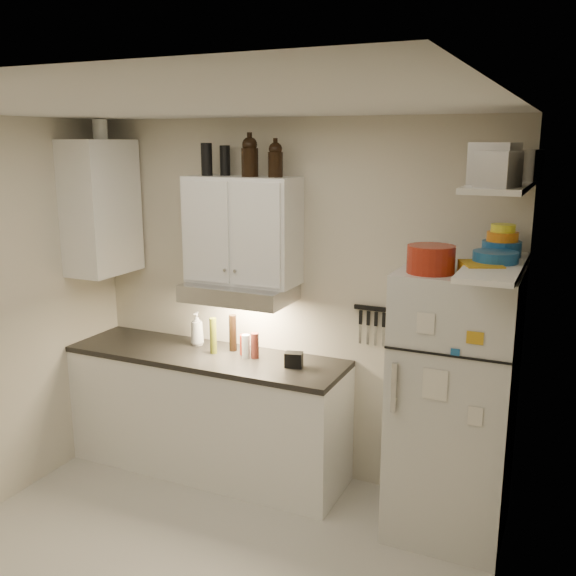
% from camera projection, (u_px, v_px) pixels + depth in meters
% --- Properties ---
extents(ceiling, '(3.20, 3.00, 0.02)m').
position_uv_depth(ceiling, '(161.00, 104.00, 3.03)').
color(ceiling, silver).
rests_on(ceiling, ground).
extents(back_wall, '(3.20, 0.02, 2.60)m').
position_uv_depth(back_wall, '(292.00, 301.00, 4.67)').
color(back_wall, beige).
rests_on(back_wall, ground).
extents(right_wall, '(0.02, 3.00, 2.60)m').
position_uv_depth(right_wall, '(495.00, 420.00, 2.67)').
color(right_wall, beige).
rests_on(right_wall, ground).
extents(base_cabinet, '(2.10, 0.60, 0.88)m').
position_uv_depth(base_cabinet, '(208.00, 414.00, 4.80)').
color(base_cabinet, white).
rests_on(base_cabinet, floor).
extents(countertop, '(2.10, 0.62, 0.04)m').
position_uv_depth(countertop, '(206.00, 356.00, 4.70)').
color(countertop, black).
rests_on(countertop, base_cabinet).
extents(upper_cabinet, '(0.80, 0.33, 0.75)m').
position_uv_depth(upper_cabinet, '(243.00, 230.00, 4.51)').
color(upper_cabinet, white).
rests_on(upper_cabinet, back_wall).
extents(side_cabinet, '(0.33, 0.55, 1.00)m').
position_uv_depth(side_cabinet, '(101.00, 208.00, 4.83)').
color(side_cabinet, white).
rests_on(side_cabinet, left_wall).
extents(range_hood, '(0.76, 0.46, 0.12)m').
position_uv_depth(range_hood, '(239.00, 292.00, 4.55)').
color(range_hood, silver).
rests_on(range_hood, back_wall).
extents(fridge, '(0.70, 0.68, 1.70)m').
position_uv_depth(fridge, '(453.00, 405.00, 3.95)').
color(fridge, silver).
rests_on(fridge, floor).
extents(shelf_hi, '(0.30, 0.95, 0.03)m').
position_uv_depth(shelf_hi, '(500.00, 186.00, 3.45)').
color(shelf_hi, white).
rests_on(shelf_hi, right_wall).
extents(shelf_lo, '(0.30, 0.95, 0.03)m').
position_uv_depth(shelf_lo, '(494.00, 267.00, 3.55)').
color(shelf_lo, white).
rests_on(shelf_lo, right_wall).
extents(knife_strip, '(0.42, 0.02, 0.03)m').
position_uv_depth(knife_strip, '(384.00, 310.00, 4.36)').
color(knife_strip, black).
rests_on(knife_strip, back_wall).
extents(dutch_oven, '(0.36, 0.36, 0.16)m').
position_uv_depth(dutch_oven, '(431.00, 259.00, 3.66)').
color(dutch_oven, maroon).
rests_on(dutch_oven, fridge).
extents(book_stack, '(0.28, 0.31, 0.08)m').
position_uv_depth(book_stack, '(481.00, 270.00, 3.53)').
color(book_stack, gold).
rests_on(book_stack, fridge).
extents(spice_jar, '(0.06, 0.06, 0.10)m').
position_uv_depth(spice_jar, '(483.00, 265.00, 3.64)').
color(spice_jar, silver).
rests_on(spice_jar, fridge).
extents(stock_pot, '(0.26, 0.26, 0.18)m').
position_uv_depth(stock_pot, '(521.00, 165.00, 3.65)').
color(stock_pot, silver).
rests_on(stock_pot, shelf_hi).
extents(tin_a, '(0.25, 0.24, 0.22)m').
position_uv_depth(tin_a, '(494.00, 164.00, 3.30)').
color(tin_a, '#AAAAAD').
rests_on(tin_a, shelf_hi).
extents(tin_b, '(0.22, 0.22, 0.18)m').
position_uv_depth(tin_b, '(498.00, 169.00, 3.12)').
color(tin_b, '#AAAAAD').
rests_on(tin_b, shelf_hi).
extents(bowl_teal, '(0.23, 0.23, 0.09)m').
position_uv_depth(bowl_teal, '(501.00, 249.00, 3.77)').
color(bowl_teal, '#1A5490').
rests_on(bowl_teal, shelf_lo).
extents(bowl_orange, '(0.18, 0.18, 0.05)m').
position_uv_depth(bowl_orange, '(503.00, 237.00, 3.75)').
color(bowl_orange, orange).
rests_on(bowl_orange, bowl_teal).
extents(bowl_yellow, '(0.14, 0.14, 0.05)m').
position_uv_depth(bowl_yellow, '(503.00, 228.00, 3.74)').
color(bowl_yellow, yellow).
rests_on(bowl_yellow, bowl_orange).
extents(plates, '(0.31, 0.31, 0.06)m').
position_uv_depth(plates, '(495.00, 257.00, 3.58)').
color(plates, '#1A5490').
rests_on(plates, shelf_lo).
extents(growler_a, '(0.14, 0.14, 0.27)m').
position_uv_depth(growler_a, '(250.00, 156.00, 4.35)').
color(growler_a, black).
rests_on(growler_a, upper_cabinet).
extents(growler_b, '(0.12, 0.12, 0.24)m').
position_uv_depth(growler_b, '(275.00, 159.00, 4.29)').
color(growler_b, black).
rests_on(growler_b, upper_cabinet).
extents(thermos_a, '(0.09, 0.09, 0.21)m').
position_uv_depth(thermos_a, '(225.00, 160.00, 4.52)').
color(thermos_a, black).
rests_on(thermos_a, upper_cabinet).
extents(thermos_b, '(0.09, 0.09, 0.23)m').
position_uv_depth(thermos_b, '(207.00, 159.00, 4.49)').
color(thermos_b, black).
rests_on(thermos_b, upper_cabinet).
extents(side_jar, '(0.12, 0.12, 0.14)m').
position_uv_depth(side_jar, '(100.00, 129.00, 4.65)').
color(side_jar, silver).
rests_on(side_jar, side_cabinet).
extents(soap_bottle, '(0.12, 0.12, 0.28)m').
position_uv_depth(soap_bottle, '(197.00, 327.00, 4.86)').
color(soap_bottle, white).
rests_on(soap_bottle, countertop).
extents(pepper_mill, '(0.07, 0.07, 0.19)m').
position_uv_depth(pepper_mill, '(255.00, 346.00, 4.58)').
color(pepper_mill, maroon).
rests_on(pepper_mill, countertop).
extents(oil_bottle, '(0.05, 0.05, 0.27)m').
position_uv_depth(oil_bottle, '(213.00, 336.00, 4.67)').
color(oil_bottle, '#595E17').
rests_on(oil_bottle, countertop).
extents(vinegar_bottle, '(0.07, 0.07, 0.27)m').
position_uv_depth(vinegar_bottle, '(233.00, 333.00, 4.73)').
color(vinegar_bottle, black).
rests_on(vinegar_bottle, countertop).
extents(clear_bottle, '(0.07, 0.07, 0.17)m').
position_uv_depth(clear_bottle, '(246.00, 346.00, 4.58)').
color(clear_bottle, silver).
rests_on(clear_bottle, countertop).
extents(red_jar, '(0.10, 0.10, 0.15)m').
position_uv_depth(red_jar, '(245.00, 345.00, 4.66)').
color(red_jar, maroon).
rests_on(red_jar, countertop).
extents(caddy, '(0.14, 0.11, 0.10)m').
position_uv_depth(caddy, '(294.00, 360.00, 4.41)').
color(caddy, black).
rests_on(caddy, countertop).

